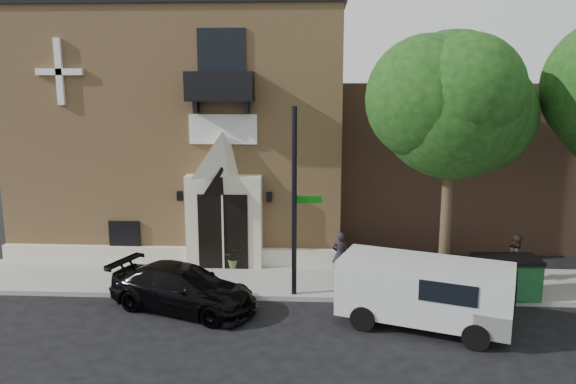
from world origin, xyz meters
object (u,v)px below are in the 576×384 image
Objects in this scene: cargo_van at (430,292)px; street_sign at (295,202)px; black_sedan at (183,288)px; pedestrian_near at (340,254)px; fire_hydrant at (375,278)px; dumpster at (506,277)px; pedestrian_far at (517,258)px.

cargo_van is 4.59m from street_sign.
pedestrian_near is at bearing -39.64° from black_sedan.
street_sign is 3.78× the size of pedestrian_near.
fire_hydrant is (2.46, 0.36, -2.42)m from street_sign.
dumpster is at bearing -62.75° from black_sedan.
fire_hydrant is 0.57× the size of pedestrian_far.
street_sign is 3.46m from fire_hydrant.
cargo_van is 3.14× the size of pedestrian_far.
black_sedan is at bearing 123.53° from pedestrian_far.
pedestrian_far is at bearing 14.41° from fire_hydrant.
cargo_van is 4.83m from pedestrian_far.
cargo_van is at bearing -61.19° from fire_hydrant.
black_sedan is 9.54m from dumpster.
pedestrian_far is at bearing 7.15° from street_sign.
cargo_van reaches higher than pedestrian_far.
dumpster is at bearing -4.05° from street_sign.
fire_hydrant is at bearing 138.30° from cargo_van.
fire_hydrant is 0.46× the size of dumpster.
dumpster reaches higher than fire_hydrant.
pedestrian_far reaches higher than fire_hydrant.
fire_hydrant is 1.67m from pedestrian_near.
pedestrian_near is (1.42, 1.63, -2.10)m from street_sign.
dumpster is at bearing 170.50° from pedestrian_far.
cargo_van is (6.86, -0.87, 0.38)m from black_sedan.
fire_hydrant is at bearing 3.07° from street_sign.
cargo_van is 3.20× the size of pedestrian_near.
fire_hydrant is 0.58× the size of pedestrian_near.
black_sedan is 2.96× the size of pedestrian_near.
cargo_van is at bearing -144.60° from dumpster.
black_sedan is at bearing -175.25° from dumpster.
street_sign is at bearing 178.99° from dumpster.
fire_hydrant is 4.80m from pedestrian_far.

